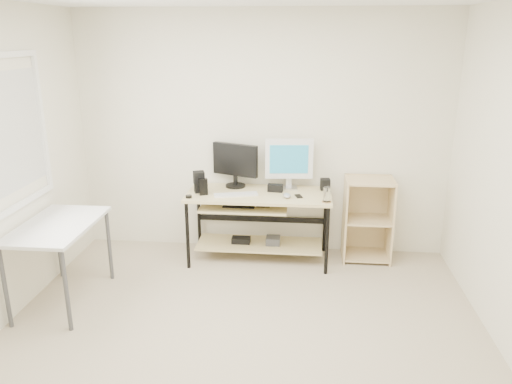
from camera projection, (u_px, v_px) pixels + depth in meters
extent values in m
cube|color=#B7A78C|center=(239.00, 350.00, 3.86)|extent=(4.00, 4.00, 0.01)
cube|color=#EEE8CF|center=(262.00, 135.00, 5.36)|extent=(4.00, 0.01, 2.60)
cube|color=#EEE8CF|center=(154.00, 378.00, 1.57)|extent=(4.00, 0.01, 2.60)
cube|color=white|center=(10.00, 133.00, 4.14)|extent=(0.01, 1.00, 1.20)
cube|color=beige|center=(259.00, 194.00, 5.21)|extent=(1.50, 0.65, 0.03)
cube|color=beige|center=(244.00, 206.00, 5.21)|extent=(0.90, 0.49, 0.02)
cube|color=beige|center=(259.00, 244.00, 5.43)|extent=(1.35, 0.46, 0.02)
cube|color=black|center=(239.00, 204.00, 5.21)|extent=(0.33, 0.22, 0.01)
cylinder|color=black|center=(263.00, 207.00, 5.14)|extent=(0.14, 0.01, 0.01)
cube|color=#424245|center=(273.00, 240.00, 5.40)|extent=(0.15, 0.15, 0.08)
cube|color=black|center=(241.00, 240.00, 5.44)|extent=(0.20, 0.12, 0.06)
cylinder|color=black|center=(188.00, 236.00, 5.11)|extent=(0.04, 0.04, 0.72)
cylinder|color=black|center=(199.00, 216.00, 5.65)|extent=(0.04, 0.04, 0.72)
cylinder|color=black|center=(327.00, 241.00, 4.98)|extent=(0.04, 0.04, 0.72)
cylinder|color=black|center=(325.00, 221.00, 5.52)|extent=(0.04, 0.04, 0.72)
cube|color=silver|center=(57.00, 226.00, 4.36)|extent=(0.60, 1.00, 0.03)
cylinder|color=#424245|center=(5.00, 288.00, 4.06)|extent=(0.04, 0.04, 0.72)
cylinder|color=#424245|center=(58.00, 243.00, 4.93)|extent=(0.04, 0.04, 0.72)
cylinder|color=#424245|center=(66.00, 291.00, 4.01)|extent=(0.04, 0.04, 0.72)
cylinder|color=#424245|center=(109.00, 245.00, 4.88)|extent=(0.04, 0.04, 0.72)
cube|color=beige|center=(345.00, 219.00, 5.33)|extent=(0.02, 0.40, 0.90)
cube|color=beige|center=(390.00, 220.00, 5.28)|extent=(0.02, 0.40, 0.90)
cube|color=beige|center=(365.00, 213.00, 5.49)|extent=(0.50, 0.02, 0.90)
cube|color=beige|center=(365.00, 255.00, 5.43)|extent=(0.46, 0.38, 0.02)
cube|color=beige|center=(367.00, 220.00, 5.31)|extent=(0.46, 0.38, 0.02)
cube|color=beige|center=(370.00, 181.00, 5.18)|extent=(0.46, 0.38, 0.02)
cylinder|color=black|center=(236.00, 186.00, 5.42)|extent=(0.22, 0.22, 0.02)
cylinder|color=black|center=(235.00, 180.00, 5.40)|extent=(0.05, 0.05, 0.11)
cube|color=black|center=(235.00, 160.00, 5.33)|extent=(0.50, 0.24, 0.34)
cube|color=black|center=(235.00, 160.00, 5.31)|extent=(0.41, 0.16, 0.28)
cube|color=silver|center=(288.00, 188.00, 5.36)|extent=(0.18, 0.16, 0.02)
cylinder|color=silver|center=(289.00, 183.00, 5.34)|extent=(0.04, 0.04, 0.10)
cube|color=silver|center=(289.00, 159.00, 5.26)|extent=(0.51, 0.10, 0.42)
cube|color=teal|center=(289.00, 159.00, 5.23)|extent=(0.43, 0.05, 0.34)
cube|color=silver|center=(236.00, 195.00, 5.13)|extent=(0.47, 0.24, 0.02)
ellipsoid|color=#AAAAAF|center=(287.00, 195.00, 5.06)|extent=(0.10, 0.14, 0.04)
cube|color=black|center=(275.00, 188.00, 5.24)|extent=(0.17, 0.09, 0.08)
cube|color=black|center=(199.00, 188.00, 5.22)|extent=(0.13, 0.13, 0.09)
cube|color=black|center=(199.00, 178.00, 5.19)|extent=(0.14, 0.14, 0.13)
cube|color=black|center=(325.00, 184.00, 5.30)|extent=(0.11, 0.11, 0.12)
cube|color=black|center=(203.00, 187.00, 5.12)|extent=(0.10, 0.08, 0.17)
cylinder|color=black|center=(189.00, 197.00, 5.05)|extent=(0.07, 0.07, 0.03)
cube|color=black|center=(299.00, 196.00, 5.09)|extent=(0.09, 0.13, 0.01)
cylinder|color=#A27749|center=(327.00, 202.00, 4.92)|extent=(0.12, 0.12, 0.01)
cylinder|color=white|center=(327.00, 194.00, 4.90)|extent=(0.10, 0.10, 0.14)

